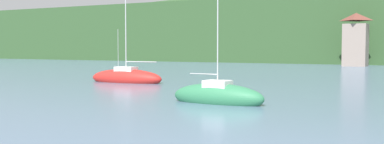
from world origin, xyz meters
name	(u,v)px	position (x,y,z in m)	size (l,w,h in m)	color
wooded_hillside	(342,38)	(-9.83, 143.06, 6.04)	(352.00, 62.95, 31.62)	#2D4C28
shore_building_west	(356,40)	(0.00, 101.30, 4.70)	(4.24, 4.79, 9.67)	gray
sailboat_mid_1	(217,96)	(1.39, 39.20, 0.43)	(6.24, 2.04, 9.13)	#2D754C
sailboat_far_4	(118,74)	(-20.65, 57.96, 0.25)	(4.39, 3.88, 5.88)	#2D754C
sailboat_far_8	(126,78)	(-13.65, 50.08, 0.47)	(8.05, 2.59, 11.00)	red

